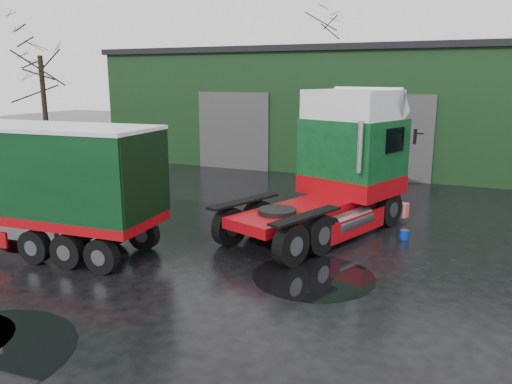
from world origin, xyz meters
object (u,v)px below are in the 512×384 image
at_px(warehouse, 406,106).
at_px(tree_left, 43,86).
at_px(wash_bucket, 404,235).
at_px(tree_back_a, 320,78).
at_px(hero_tractor, 316,164).

distance_m(warehouse, tree_left, 20.64).
height_order(wash_bucket, tree_left, tree_left).
distance_m(tree_left, tree_back_a, 21.10).
xyz_separation_m(warehouse, tree_left, (-19.00, -8.00, 1.09)).
bearing_deg(warehouse, wash_bucket, -82.70).
distance_m(warehouse, hero_tractor, 15.55).
bearing_deg(tree_back_a, wash_bucket, -68.26).
bearing_deg(hero_tractor, warehouse, 108.07).
bearing_deg(tree_left, wash_bucket, -18.10).
relative_size(warehouse, hero_tractor, 4.56).
relative_size(warehouse, tree_back_a, 3.41).
height_order(warehouse, tree_back_a, tree_back_a).
distance_m(hero_tractor, wash_bucket, 3.40).
bearing_deg(hero_tractor, tree_back_a, 126.65).
xyz_separation_m(warehouse, wash_bucket, (1.90, -14.83, -3.02)).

